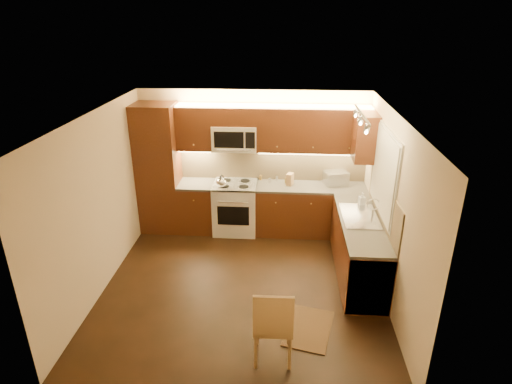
# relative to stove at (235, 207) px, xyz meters

# --- Properties ---
(floor) EXTENTS (4.00, 4.00, 0.01)m
(floor) POSITION_rel_stove_xyz_m (0.30, -1.68, -0.46)
(floor) COLOR black
(floor) RESTS_ON ground
(ceiling) EXTENTS (4.00, 4.00, 0.01)m
(ceiling) POSITION_rel_stove_xyz_m (0.30, -1.68, 2.04)
(ceiling) COLOR beige
(ceiling) RESTS_ON ground
(wall_back) EXTENTS (4.00, 0.01, 2.50)m
(wall_back) POSITION_rel_stove_xyz_m (0.30, 0.32, 0.79)
(wall_back) COLOR #C6B091
(wall_back) RESTS_ON ground
(wall_front) EXTENTS (4.00, 0.01, 2.50)m
(wall_front) POSITION_rel_stove_xyz_m (0.30, -3.67, 0.79)
(wall_front) COLOR #C6B091
(wall_front) RESTS_ON ground
(wall_left) EXTENTS (0.01, 4.00, 2.50)m
(wall_left) POSITION_rel_stove_xyz_m (-1.70, -1.68, 0.79)
(wall_left) COLOR #C6B091
(wall_left) RESTS_ON ground
(wall_right) EXTENTS (0.01, 4.00, 2.50)m
(wall_right) POSITION_rel_stove_xyz_m (2.30, -1.68, 0.79)
(wall_right) COLOR #C6B091
(wall_right) RESTS_ON ground
(pantry) EXTENTS (0.70, 0.60, 2.30)m
(pantry) POSITION_rel_stove_xyz_m (-1.35, 0.02, 0.69)
(pantry) COLOR #3F1E0D
(pantry) RESTS_ON floor
(base_cab_back_left) EXTENTS (0.62, 0.60, 0.86)m
(base_cab_back_left) POSITION_rel_stove_xyz_m (-0.69, 0.02, -0.03)
(base_cab_back_left) COLOR #3F1E0D
(base_cab_back_left) RESTS_ON floor
(counter_back_left) EXTENTS (0.62, 0.60, 0.04)m
(counter_back_left) POSITION_rel_stove_xyz_m (-0.69, 0.02, 0.42)
(counter_back_left) COLOR #393533
(counter_back_left) RESTS_ON base_cab_back_left
(base_cab_back_right) EXTENTS (1.92, 0.60, 0.86)m
(base_cab_back_right) POSITION_rel_stove_xyz_m (1.34, 0.02, -0.03)
(base_cab_back_right) COLOR #3F1E0D
(base_cab_back_right) RESTS_ON floor
(counter_back_right) EXTENTS (1.92, 0.60, 0.04)m
(counter_back_right) POSITION_rel_stove_xyz_m (1.34, 0.02, 0.42)
(counter_back_right) COLOR #393533
(counter_back_right) RESTS_ON base_cab_back_right
(base_cab_right) EXTENTS (0.60, 2.00, 0.86)m
(base_cab_right) POSITION_rel_stove_xyz_m (2.00, -1.28, -0.03)
(base_cab_right) COLOR #3F1E0D
(base_cab_right) RESTS_ON floor
(counter_right) EXTENTS (0.60, 2.00, 0.04)m
(counter_right) POSITION_rel_stove_xyz_m (2.00, -1.28, 0.42)
(counter_right) COLOR #393533
(counter_right) RESTS_ON base_cab_right
(dishwasher) EXTENTS (0.58, 0.60, 0.84)m
(dishwasher) POSITION_rel_stove_xyz_m (2.00, -1.98, -0.03)
(dishwasher) COLOR silver
(dishwasher) RESTS_ON floor
(backsplash_back) EXTENTS (3.30, 0.02, 0.60)m
(backsplash_back) POSITION_rel_stove_xyz_m (0.65, 0.31, 0.74)
(backsplash_back) COLOR tan
(backsplash_back) RESTS_ON wall_back
(backsplash_right) EXTENTS (0.02, 2.00, 0.60)m
(backsplash_right) POSITION_rel_stove_xyz_m (2.29, -1.28, 0.74)
(backsplash_right) COLOR tan
(backsplash_right) RESTS_ON wall_right
(upper_cab_back_left) EXTENTS (0.62, 0.35, 0.75)m
(upper_cab_back_left) POSITION_rel_stove_xyz_m (-0.69, 0.15, 1.42)
(upper_cab_back_left) COLOR #3F1E0D
(upper_cab_back_left) RESTS_ON wall_back
(upper_cab_back_right) EXTENTS (1.92, 0.35, 0.75)m
(upper_cab_back_right) POSITION_rel_stove_xyz_m (1.34, 0.15, 1.42)
(upper_cab_back_right) COLOR #3F1E0D
(upper_cab_back_right) RESTS_ON wall_back
(upper_cab_bridge) EXTENTS (0.76, 0.35, 0.31)m
(upper_cab_bridge) POSITION_rel_stove_xyz_m (0.00, 0.15, 1.63)
(upper_cab_bridge) COLOR #3F1E0D
(upper_cab_bridge) RESTS_ON wall_back
(upper_cab_right_corner) EXTENTS (0.35, 0.50, 0.75)m
(upper_cab_right_corner) POSITION_rel_stove_xyz_m (2.12, -0.28, 1.42)
(upper_cab_right_corner) COLOR #3F1E0D
(upper_cab_right_corner) RESTS_ON wall_right
(stove) EXTENTS (0.76, 0.65, 0.92)m
(stove) POSITION_rel_stove_xyz_m (0.00, 0.00, 0.00)
(stove) COLOR silver
(stove) RESTS_ON floor
(microwave) EXTENTS (0.76, 0.38, 0.44)m
(microwave) POSITION_rel_stove_xyz_m (0.00, 0.14, 1.26)
(microwave) COLOR silver
(microwave) RESTS_ON wall_back
(window_frame) EXTENTS (0.03, 1.44, 1.24)m
(window_frame) POSITION_rel_stove_xyz_m (2.29, -1.12, 1.14)
(window_frame) COLOR silver
(window_frame) RESTS_ON wall_right
(window_blinds) EXTENTS (0.02, 1.36, 1.16)m
(window_blinds) POSITION_rel_stove_xyz_m (2.27, -1.12, 1.14)
(window_blinds) COLOR silver
(window_blinds) RESTS_ON wall_right
(sink) EXTENTS (0.52, 0.86, 0.15)m
(sink) POSITION_rel_stove_xyz_m (2.00, -1.12, 0.52)
(sink) COLOR silver
(sink) RESTS_ON counter_right
(faucet) EXTENTS (0.20, 0.04, 0.30)m
(faucet) POSITION_rel_stove_xyz_m (2.18, -1.12, 0.59)
(faucet) COLOR silver
(faucet) RESTS_ON counter_right
(track_light_bar) EXTENTS (0.04, 1.20, 0.03)m
(track_light_bar) POSITION_rel_stove_xyz_m (1.85, -1.27, 2.00)
(track_light_bar) COLOR silver
(track_light_bar) RESTS_ON ceiling
(kettle) EXTENTS (0.25, 0.25, 0.22)m
(kettle) POSITION_rel_stove_xyz_m (-0.21, -0.17, 0.57)
(kettle) COLOR silver
(kettle) RESTS_ON stove
(toaster_oven) EXTENTS (0.46, 0.40, 0.23)m
(toaster_oven) POSITION_rel_stove_xyz_m (1.77, 0.15, 0.56)
(toaster_oven) COLOR silver
(toaster_oven) RESTS_ON counter_back_right
(knife_block) EXTENTS (0.14, 0.18, 0.21)m
(knife_block) POSITION_rel_stove_xyz_m (0.96, 0.06, 0.54)
(knife_block) COLOR #A17948
(knife_block) RESTS_ON counter_back_right
(spice_jar_a) EXTENTS (0.05, 0.05, 0.09)m
(spice_jar_a) POSITION_rel_stove_xyz_m (0.61, 0.15, 0.49)
(spice_jar_a) COLOR silver
(spice_jar_a) RESTS_ON counter_back_right
(spice_jar_b) EXTENTS (0.06, 0.06, 0.09)m
(spice_jar_b) POSITION_rel_stove_xyz_m (0.44, 0.26, 0.48)
(spice_jar_b) COLOR brown
(spice_jar_b) RESTS_ON counter_back_right
(spice_jar_c) EXTENTS (0.05, 0.05, 0.10)m
(spice_jar_c) POSITION_rel_stove_xyz_m (0.73, 0.23, 0.49)
(spice_jar_c) COLOR silver
(spice_jar_c) RESTS_ON counter_back_right
(spice_jar_d) EXTENTS (0.05, 0.05, 0.10)m
(spice_jar_d) POSITION_rel_stove_xyz_m (0.90, 0.14, 0.49)
(spice_jar_d) COLOR olive
(spice_jar_d) RESTS_ON counter_back_right
(soap_bottle) EXTENTS (0.11, 0.11, 0.21)m
(soap_bottle) POSITION_rel_stove_xyz_m (2.09, -0.71, 0.54)
(soap_bottle) COLOR silver
(soap_bottle) RESTS_ON counter_right
(rug) EXTENTS (0.71, 0.91, 0.01)m
(rug) POSITION_rel_stove_xyz_m (1.22, -2.58, -0.45)
(rug) COLOR black
(rug) RESTS_ON floor
(dining_chair) EXTENTS (0.45, 0.45, 0.99)m
(dining_chair) POSITION_rel_stove_xyz_m (0.78, -3.07, 0.03)
(dining_chair) COLOR #A17948
(dining_chair) RESTS_ON floor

